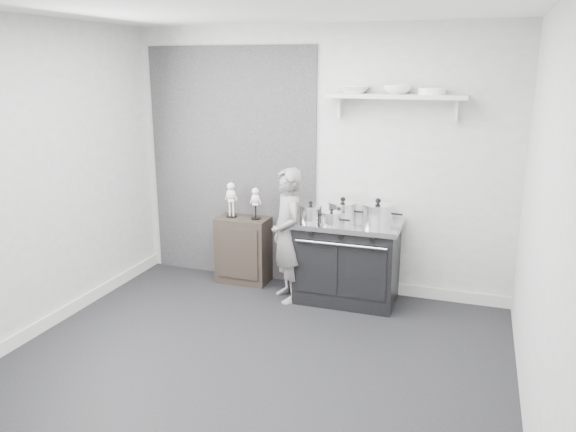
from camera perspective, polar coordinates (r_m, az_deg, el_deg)
The scene contains 15 objects.
ground at distance 4.64m, azimuth -3.68°, elevation -14.66°, with size 4.00×4.00×0.00m, color black.
room_shell at distance 4.26m, azimuth -4.40°, elevation 6.10°, with size 4.02×3.62×2.71m.
wall_shelf at distance 5.45m, azimuth 10.91°, elevation 11.74°, with size 1.30×0.26×0.24m.
stove at distance 5.64m, azimuth 6.01°, elevation -4.53°, with size 1.03×0.64×0.83m.
side_cabinet at distance 6.12m, azimuth -4.54°, elevation -3.45°, with size 0.56×0.32×0.72m, color black.
child at distance 5.54m, azimuth -0.06°, elevation -1.99°, with size 0.49×0.32×1.35m, color slate.
pot_front_left at distance 5.46m, azimuth 2.32°, elevation 0.31°, with size 0.31×0.22×0.20m.
pot_back_left at distance 5.61m, azimuth 5.58°, elevation 0.65°, with size 0.37×0.29×0.21m.
pot_back_right at distance 5.56m, azimuth 9.09°, elevation 0.43°, with size 0.40×0.31×0.22m.
pot_front_center at distance 5.36m, azimuth 4.43°, elevation -0.21°, with size 0.27×0.19×0.16m.
skeleton_full at distance 6.02m, azimuth -5.79°, elevation 1.91°, with size 0.12×0.08×0.43m, color silver, non-canonical shape.
skeleton_torso at distance 5.91m, azimuth -3.32°, elevation 1.50°, with size 0.11×0.07×0.39m, color silver, non-canonical shape.
bowl_large at distance 5.51m, azimuth 6.77°, elevation 12.63°, with size 0.29×0.29×0.07m, color white.
bowl_small at distance 5.44m, azimuth 11.02°, elevation 12.49°, with size 0.26×0.26×0.08m, color white.
plate_stack at distance 5.41m, azimuth 14.41°, elevation 12.17°, with size 0.25×0.25×0.06m, color white.
Camera 1 is at (1.57, -3.71, 2.29)m, focal length 35.00 mm.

